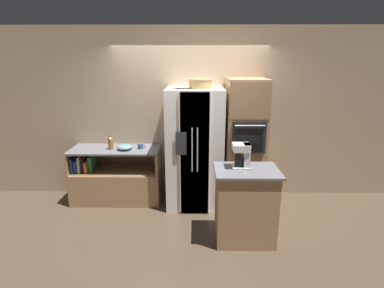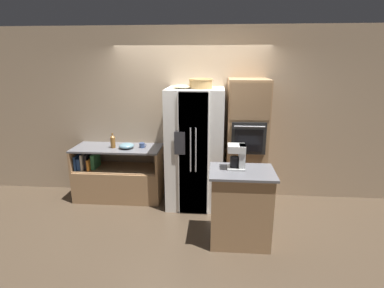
% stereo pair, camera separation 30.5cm
% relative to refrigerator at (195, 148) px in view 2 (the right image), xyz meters
% --- Properties ---
extents(ground_plane, '(20.00, 20.00, 0.00)m').
position_rel_refrigerator_xyz_m(ground_plane, '(-0.08, -0.04, -0.93)').
color(ground_plane, '#4C3D2D').
extents(wall_back, '(12.00, 0.06, 2.80)m').
position_rel_refrigerator_xyz_m(wall_back, '(-0.08, 0.43, 0.47)').
color(wall_back, tan).
rests_on(wall_back, ground_plane).
extents(counter_left, '(1.43, 0.61, 0.90)m').
position_rel_refrigerator_xyz_m(counter_left, '(-1.31, 0.09, -0.61)').
color(counter_left, '#A87F56').
rests_on(counter_left, ground_plane).
extents(refrigerator, '(0.87, 0.82, 1.87)m').
position_rel_refrigerator_xyz_m(refrigerator, '(0.00, 0.00, 0.00)').
color(refrigerator, white).
rests_on(refrigerator, ground_plane).
extents(wall_oven, '(0.60, 0.71, 2.01)m').
position_rel_refrigerator_xyz_m(wall_oven, '(0.80, 0.07, 0.07)').
color(wall_oven, '#A87F56').
rests_on(wall_oven, ground_plane).
extents(island_counter, '(0.80, 0.59, 0.97)m').
position_rel_refrigerator_xyz_m(island_counter, '(0.65, -1.04, -0.45)').
color(island_counter, '#A87F56').
rests_on(island_counter, ground_plane).
extents(wicker_basket, '(0.35, 0.35, 0.15)m').
position_rel_refrigerator_xyz_m(wicker_basket, '(0.08, -0.05, 1.01)').
color(wicker_basket, tan).
rests_on(wicker_basket, refrigerator).
extents(fruit_bowl, '(0.28, 0.28, 0.06)m').
position_rel_refrigerator_xyz_m(fruit_bowl, '(-0.19, -0.07, 0.96)').
color(fruit_bowl, beige).
rests_on(fruit_bowl, refrigerator).
extents(bottle_tall, '(0.08, 0.08, 0.24)m').
position_rel_refrigerator_xyz_m(bottle_tall, '(-1.34, 0.06, 0.07)').
color(bottle_tall, brown).
rests_on(bottle_tall, counter_left).
extents(mug, '(0.12, 0.09, 0.08)m').
position_rel_refrigerator_xyz_m(mug, '(-0.87, 0.10, 0.00)').
color(mug, '#384C7A').
rests_on(mug, counter_left).
extents(mixing_bowl, '(0.24, 0.24, 0.09)m').
position_rel_refrigerator_xyz_m(mixing_bowl, '(-1.12, 0.04, 0.00)').
color(mixing_bowl, '#668C99').
rests_on(mixing_bowl, counter_left).
extents(coffee_maker, '(0.21, 0.20, 0.31)m').
position_rel_refrigerator_xyz_m(coffee_maker, '(0.60, -0.97, 0.20)').
color(coffee_maker, white).
rests_on(coffee_maker, island_counter).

